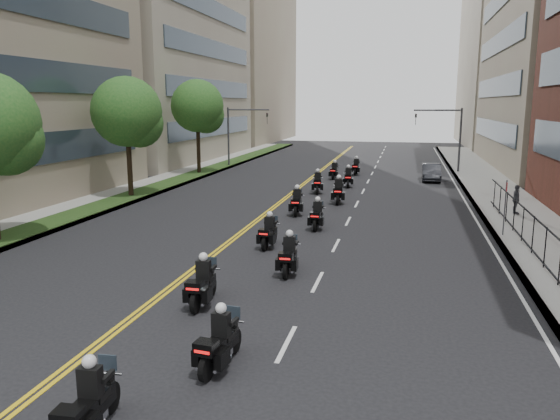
{
  "coord_description": "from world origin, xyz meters",
  "views": [
    {
      "loc": [
        5.94,
        -7.66,
        6.01
      ],
      "look_at": [
        1.33,
        12.41,
        1.97
      ],
      "focal_mm": 35.0,
      "sensor_mm": 36.0,
      "label": 1
    }
  ],
  "objects_px": {
    "motorcycle_9": "(348,178)",
    "motorcycle_10": "(334,171)",
    "motorcycle_0": "(89,406)",
    "motorcycle_8": "(318,183)",
    "motorcycle_1": "(219,343)",
    "motorcycle_4": "(269,233)",
    "motorcycle_7": "(338,192)",
    "motorcycle_2": "(203,285)",
    "motorcycle_11": "(356,167)",
    "motorcycle_6": "(297,203)",
    "motorcycle_5": "(317,216)",
    "pedestrian_c": "(516,199)",
    "parked_sedan": "(431,172)",
    "motorcycle_3": "(289,257)"
  },
  "relations": [
    {
      "from": "motorcycle_7",
      "to": "parked_sedan",
      "type": "distance_m",
      "value": 12.9
    },
    {
      "from": "motorcycle_5",
      "to": "motorcycle_10",
      "type": "height_order",
      "value": "motorcycle_5"
    },
    {
      "from": "motorcycle_1",
      "to": "motorcycle_6",
      "type": "xyz_separation_m",
      "value": [
        -1.69,
        17.72,
        0.04
      ]
    },
    {
      "from": "motorcycle_0",
      "to": "pedestrian_c",
      "type": "height_order",
      "value": "pedestrian_c"
    },
    {
      "from": "motorcycle_4",
      "to": "motorcycle_5",
      "type": "distance_m",
      "value": 4.12
    },
    {
      "from": "motorcycle_0",
      "to": "motorcycle_8",
      "type": "relative_size",
      "value": 0.95
    },
    {
      "from": "motorcycle_2",
      "to": "motorcycle_4",
      "type": "bearing_deg",
      "value": 85.44
    },
    {
      "from": "motorcycle_4",
      "to": "motorcycle_7",
      "type": "height_order",
      "value": "motorcycle_7"
    },
    {
      "from": "motorcycle_8",
      "to": "motorcycle_5",
      "type": "bearing_deg",
      "value": -88.8
    },
    {
      "from": "motorcycle_10",
      "to": "parked_sedan",
      "type": "bearing_deg",
      "value": 6.97
    },
    {
      "from": "motorcycle_0",
      "to": "motorcycle_4",
      "type": "bearing_deg",
      "value": 86.66
    },
    {
      "from": "motorcycle_4",
      "to": "parked_sedan",
      "type": "height_order",
      "value": "motorcycle_4"
    },
    {
      "from": "motorcycle_0",
      "to": "motorcycle_10",
      "type": "distance_m",
      "value": 35.49
    },
    {
      "from": "motorcycle_3",
      "to": "motorcycle_9",
      "type": "distance_m",
      "value": 21.11
    },
    {
      "from": "motorcycle_1",
      "to": "motorcycle_7",
      "type": "bearing_deg",
      "value": 96.37
    },
    {
      "from": "parked_sedan",
      "to": "motorcycle_4",
      "type": "bearing_deg",
      "value": -108.13
    },
    {
      "from": "motorcycle_4",
      "to": "pedestrian_c",
      "type": "height_order",
      "value": "pedestrian_c"
    },
    {
      "from": "motorcycle_9",
      "to": "motorcycle_2",
      "type": "bearing_deg",
      "value": -99.06
    },
    {
      "from": "motorcycle_6",
      "to": "motorcycle_9",
      "type": "bearing_deg",
      "value": 75.56
    },
    {
      "from": "motorcycle_8",
      "to": "pedestrian_c",
      "type": "height_order",
      "value": "pedestrian_c"
    },
    {
      "from": "motorcycle_2",
      "to": "parked_sedan",
      "type": "distance_m",
      "value": 30.49
    },
    {
      "from": "motorcycle_9",
      "to": "motorcycle_10",
      "type": "bearing_deg",
      "value": 105.96
    },
    {
      "from": "motorcycle_11",
      "to": "pedestrian_c",
      "type": "bearing_deg",
      "value": -56.49
    },
    {
      "from": "motorcycle_3",
      "to": "parked_sedan",
      "type": "height_order",
      "value": "motorcycle_3"
    },
    {
      "from": "motorcycle_8",
      "to": "motorcycle_10",
      "type": "height_order",
      "value": "motorcycle_8"
    },
    {
      "from": "motorcycle_7",
      "to": "motorcycle_8",
      "type": "distance_m",
      "value": 3.99
    },
    {
      "from": "motorcycle_1",
      "to": "motorcycle_4",
      "type": "xyz_separation_m",
      "value": [
        -1.51,
        10.71,
        -0.0
      ]
    },
    {
      "from": "motorcycle_0",
      "to": "motorcycle_6",
      "type": "distance_m",
      "value": 20.78
    },
    {
      "from": "motorcycle_1",
      "to": "motorcycle_2",
      "type": "distance_m",
      "value": 4.11
    },
    {
      "from": "parked_sedan",
      "to": "motorcycle_2",
      "type": "bearing_deg",
      "value": -104.46
    },
    {
      "from": "motorcycle_0",
      "to": "motorcycle_2",
      "type": "xyz_separation_m",
      "value": [
        -0.38,
        6.74,
        0.02
      ]
    },
    {
      "from": "motorcycle_0",
      "to": "pedestrian_c",
      "type": "distance_m",
      "value": 25.48
    },
    {
      "from": "motorcycle_4",
      "to": "motorcycle_8",
      "type": "height_order",
      "value": "motorcycle_8"
    },
    {
      "from": "motorcycle_4",
      "to": "motorcycle_11",
      "type": "xyz_separation_m",
      "value": [
        1.44,
        24.77,
        0.03
      ]
    },
    {
      "from": "motorcycle_1",
      "to": "motorcycle_2",
      "type": "height_order",
      "value": "motorcycle_2"
    },
    {
      "from": "motorcycle_3",
      "to": "parked_sedan",
      "type": "relative_size",
      "value": 0.53
    },
    {
      "from": "motorcycle_7",
      "to": "pedestrian_c",
      "type": "height_order",
      "value": "motorcycle_7"
    },
    {
      "from": "motorcycle_4",
      "to": "motorcycle_6",
      "type": "relative_size",
      "value": 0.93
    },
    {
      "from": "motorcycle_5",
      "to": "motorcycle_9",
      "type": "xyz_separation_m",
      "value": [
        0.06,
        13.86,
        0.02
      ]
    },
    {
      "from": "motorcycle_3",
      "to": "parked_sedan",
      "type": "xyz_separation_m",
      "value": [
        5.96,
        25.84,
        0.04
      ]
    },
    {
      "from": "motorcycle_10",
      "to": "motorcycle_6",
      "type": "bearing_deg",
      "value": -89.0
    },
    {
      "from": "motorcycle_5",
      "to": "parked_sedan",
      "type": "height_order",
      "value": "motorcycle_5"
    },
    {
      "from": "motorcycle_11",
      "to": "parked_sedan",
      "type": "xyz_separation_m",
      "value": [
        6.1,
        -2.32,
        0.04
      ]
    },
    {
      "from": "motorcycle_4",
      "to": "motorcycle_7",
      "type": "xyz_separation_m",
      "value": [
        1.61,
        10.99,
        0.08
      ]
    },
    {
      "from": "motorcycle_0",
      "to": "motorcycle_7",
      "type": "xyz_separation_m",
      "value": [
        1.53,
        24.75,
        0.07
      ]
    },
    {
      "from": "motorcycle_4",
      "to": "motorcycle_5",
      "type": "xyz_separation_m",
      "value": [
        1.45,
        3.86,
        0.02
      ]
    },
    {
      "from": "motorcycle_0",
      "to": "pedestrian_c",
      "type": "relative_size",
      "value": 1.33
    },
    {
      "from": "motorcycle_2",
      "to": "motorcycle_11",
      "type": "relative_size",
      "value": 1.01
    },
    {
      "from": "motorcycle_7",
      "to": "motorcycle_10",
      "type": "distance_m",
      "value": 10.87
    },
    {
      "from": "motorcycle_11",
      "to": "pedestrian_c",
      "type": "xyz_separation_m",
      "value": [
        9.94,
        -15.69,
        0.31
      ]
    }
  ]
}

